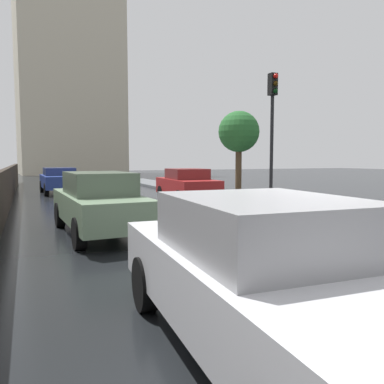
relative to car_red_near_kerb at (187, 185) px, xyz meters
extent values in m
plane|color=black|center=(-2.80, -11.51, -0.76)|extent=(120.00, 120.00, 0.00)
cube|color=maroon|center=(0.00, 0.00, -0.09)|extent=(1.86, 4.08, 0.69)
cube|color=maroon|center=(0.00, 0.00, 0.48)|extent=(1.56, 1.87, 0.44)
cylinder|color=black|center=(-0.71, 1.36, -0.43)|extent=(0.25, 0.67, 0.66)
cylinder|color=black|center=(0.83, 1.28, -0.43)|extent=(0.25, 0.67, 0.66)
cylinder|color=black|center=(-0.83, -1.28, -0.43)|extent=(0.25, 0.67, 0.66)
cylinder|color=black|center=(0.71, -1.35, -0.43)|extent=(0.25, 0.67, 0.66)
cube|color=slate|center=(-4.77, -5.66, -0.09)|extent=(1.82, 4.61, 0.67)
cube|color=#4D5C49|center=(-4.77, -5.75, 0.52)|extent=(1.51, 2.24, 0.54)
cylinder|color=black|center=(-3.96, -7.13, -0.42)|extent=(0.25, 0.69, 0.68)
cylinder|color=black|center=(-5.43, -7.20, -0.42)|extent=(0.25, 0.69, 0.68)
cylinder|color=black|center=(-4.11, -4.13, -0.42)|extent=(0.25, 0.69, 0.68)
cylinder|color=black|center=(-5.58, -4.20, -0.42)|extent=(0.25, 0.69, 0.68)
cube|color=navy|center=(-4.73, 6.74, -0.10)|extent=(1.93, 4.00, 0.67)
cube|color=navy|center=(-4.73, 6.80, 0.44)|extent=(1.62, 1.79, 0.41)
cylinder|color=black|center=(-3.86, 5.48, -0.43)|extent=(0.25, 0.67, 0.66)
cylinder|color=black|center=(-5.48, 5.41, -0.43)|extent=(0.25, 0.67, 0.66)
cylinder|color=black|center=(-3.97, 8.07, -0.43)|extent=(0.25, 0.67, 0.66)
cylinder|color=black|center=(-5.59, 8.00, -0.43)|extent=(0.25, 0.67, 0.66)
cube|color=silver|center=(-4.34, -12.29, -0.10)|extent=(2.00, 4.50, 0.65)
cube|color=gray|center=(-4.34, -12.24, 0.49)|extent=(1.66, 2.00, 0.52)
cylinder|color=black|center=(-3.45, -10.88, -0.43)|extent=(0.25, 0.68, 0.66)
cylinder|color=black|center=(-5.08, -10.79, -0.43)|extent=(0.25, 0.68, 0.66)
cylinder|color=black|center=(1.59, -3.95, 1.36)|extent=(0.12, 0.12, 3.96)
cube|color=black|center=(1.59, -3.95, 3.71)|extent=(0.26, 0.26, 0.75)
sphere|color=red|center=(1.59, -4.12, 3.96)|extent=(0.17, 0.17, 0.17)
sphere|color=#392405|center=(1.59, -4.12, 3.71)|extent=(0.17, 0.17, 0.17)
sphere|color=black|center=(1.59, -4.12, 3.46)|extent=(0.17, 0.17, 0.17)
cylinder|color=#4C3823|center=(4.15, 2.68, 0.53)|extent=(0.33, 0.33, 2.59)
sphere|color=#28662D|center=(4.15, 2.68, 2.59)|extent=(2.20, 2.20, 2.20)
cube|color=beige|center=(-0.87, 36.89, 13.22)|extent=(13.16, 10.07, 27.97)
camera|label=1|loc=(-6.39, -15.23, 1.10)|focal=35.66mm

